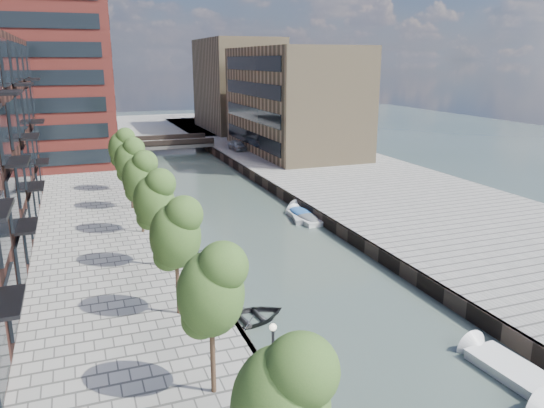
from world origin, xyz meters
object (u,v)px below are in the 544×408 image
bridge (166,144)px  tree_1 (211,288)px  motorboat_3 (301,214)px  tree_6 (121,146)px  tree_3 (154,198)px  car (237,145)px  motorboat_4 (304,217)px  tree_2 (175,232)px  tree_0 (281,400)px  sloop_3 (174,213)px  motorboat_2 (507,370)px  tree_4 (139,175)px  tree_5 (129,159)px  sloop_1 (248,321)px  sloop_4 (201,264)px

bridge → tree_1: tree_1 is taller
bridge → motorboat_3: size_ratio=2.47×
tree_6 → tree_3: bearing=-90.0°
tree_6 → car: bearing=47.7°
motorboat_3 → motorboat_4: bearing=-97.9°
tree_6 → tree_2: bearing=-90.0°
tree_6 → motorboat_3: tree_6 is taller
tree_0 → sloop_3: (3.60, 35.48, -5.31)m
tree_1 → sloop_3: tree_1 is taller
tree_0 → tree_3: (0.00, 21.00, 0.00)m
motorboat_2 → motorboat_3: (1.15, 25.48, 0.10)m
bridge → tree_6: tree_6 is taller
tree_2 → tree_1: bearing=-90.0°
bridge → tree_2: bearing=-98.9°
tree_2 → tree_3: same height
tree_4 → car: tree_4 is taller
car → tree_0: bearing=-108.6°
tree_5 → bridge: bearing=75.6°
tree_0 → tree_4: size_ratio=1.00×
sloop_3 → motorboat_3: size_ratio=0.92×
tree_2 → tree_4: size_ratio=1.00×
motorboat_2 → car: bearing=85.4°
bridge → tree_4: (-8.50, -40.00, 3.92)m
bridge → motorboat_4: bearing=-82.1°
tree_0 → sloop_1: (3.57, 13.71, -5.31)m
bridge → tree_1: 61.71m
sloop_1 → tree_0: bearing=156.2°
sloop_4 → car: bearing=-7.5°
bridge → sloop_3: (-4.90, -32.52, -1.39)m
tree_4 → sloop_1: (3.57, -14.29, -5.31)m
tree_1 → tree_5: bearing=90.0°
bridge → tree_2: (-8.50, -54.00, 3.92)m
sloop_4 → motorboat_4: (10.73, 7.21, 0.19)m
tree_0 → sloop_3: bearing=84.2°
tree_2 → tree_3: 7.00m
sloop_3 → car: bearing=-20.3°
tree_3 → motorboat_4: 17.16m
tree_5 → motorboat_2: tree_5 is taller
tree_0 → car: bearing=74.2°
motorboat_4 → tree_2: bearing=-131.3°
tree_1 → sloop_3: 29.20m
tree_4 → tree_6: same height
tree_2 → tree_3: bearing=90.0°
motorboat_3 → motorboat_2: bearing=-92.6°
sloop_3 → bridge: bearing=-0.7°
sloop_1 → motorboat_3: motorboat_3 is taller
tree_1 → car: 56.90m
tree_4 → motorboat_2: (12.82, -22.73, -5.20)m
tree_2 → car: 50.29m
tree_3 → motorboat_4: bearing=32.4°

